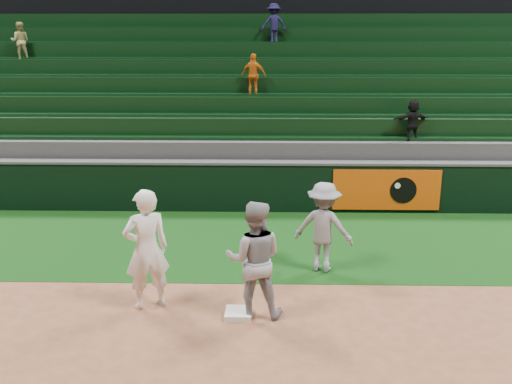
% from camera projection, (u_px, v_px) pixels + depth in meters
% --- Properties ---
extents(ground, '(70.00, 70.00, 0.00)m').
position_uv_depth(ground, '(260.00, 308.00, 9.22)').
color(ground, brown).
rests_on(ground, ground).
extents(foul_grass, '(36.00, 4.20, 0.01)m').
position_uv_depth(foul_grass, '(262.00, 242.00, 12.10)').
color(foul_grass, black).
rests_on(foul_grass, ground).
extents(first_base, '(0.42, 0.42, 0.09)m').
position_uv_depth(first_base, '(238.00, 313.00, 8.95)').
color(first_base, white).
rests_on(first_base, ground).
extents(first_baseman, '(0.86, 0.74, 1.98)m').
position_uv_depth(first_baseman, '(146.00, 249.00, 9.01)').
color(first_baseman, white).
rests_on(first_baseman, ground).
extents(baserunner, '(0.93, 0.74, 1.87)m').
position_uv_depth(baserunner, '(254.00, 259.00, 8.77)').
color(baserunner, '#979AA1').
rests_on(baserunner, ground).
extents(base_coach, '(1.23, 0.93, 1.69)m').
position_uv_depth(base_coach, '(323.00, 227.00, 10.45)').
color(base_coach, gray).
rests_on(base_coach, foul_grass).
extents(field_wall, '(36.00, 0.45, 1.25)m').
position_uv_depth(field_wall, '(264.00, 186.00, 14.04)').
color(field_wall, black).
rests_on(field_wall, ground).
extents(stadium_seating, '(36.00, 5.95, 5.13)m').
position_uv_depth(stadium_seating, '(264.00, 120.00, 17.38)').
color(stadium_seating, '#373639').
rests_on(stadium_seating, ground).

